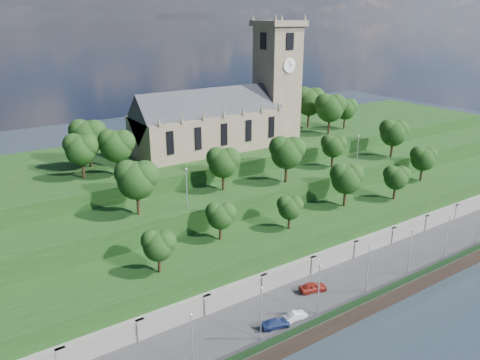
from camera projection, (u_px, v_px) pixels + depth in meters
ground at (386, 307)px, 71.58m from camera, size 320.00×320.00×0.00m
promenade at (357, 283)px, 75.95m from camera, size 160.00×12.00×2.00m
quay_wall at (387, 301)px, 71.17m from camera, size 160.00×0.50×2.20m
fence at (384, 290)px, 71.19m from camera, size 160.00×0.10×1.20m
retaining_wall at (331, 260)px, 80.14m from camera, size 160.00×2.10×5.00m
embankment_lower at (308, 239)px, 84.37m from camera, size 160.00×12.00×8.00m
embankment_upper at (271, 209)px, 92.33m from camera, size 160.00×10.00×12.00m
hilltop at (216, 174)px, 108.30m from camera, size 160.00×32.00×15.00m
church at (228, 112)px, 100.60m from camera, size 38.60×12.35×27.60m
trees_lower at (339, 185)px, 85.41m from camera, size 69.19×8.90×8.35m
trees_upper at (279, 152)px, 87.97m from camera, size 66.53×8.71×9.06m
trees_hilltop at (244, 117)px, 102.05m from camera, size 72.37×16.30×10.38m
lamp_posts_promenade at (368, 266)px, 70.32m from camera, size 60.36×0.36×7.89m
lamp_posts_upper at (282, 164)px, 86.64m from camera, size 40.36×0.36×6.98m
car_left at (313, 287)px, 71.76m from camera, size 4.66×2.86×1.48m
car_middle at (295, 316)px, 65.13m from camera, size 3.65×1.56×1.17m
car_right at (275, 323)px, 63.46m from camera, size 4.41×2.63×1.20m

